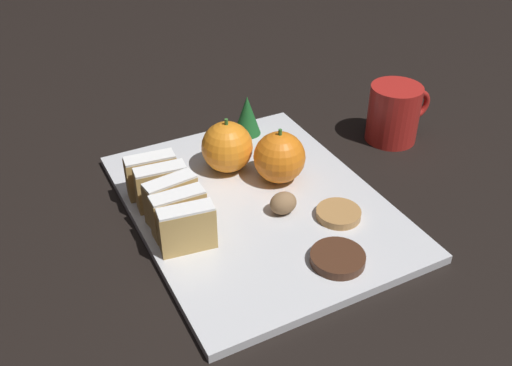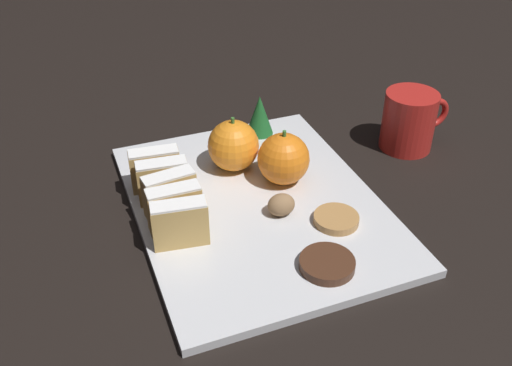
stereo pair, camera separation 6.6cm
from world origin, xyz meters
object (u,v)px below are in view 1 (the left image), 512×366
at_px(orange_far, 224,148).
at_px(chocolate_cookie, 338,258).
at_px(coffee_mug, 394,113).
at_px(walnut, 283,203).
at_px(orange_near, 279,157).

distance_m(orange_far, chocolate_cookie, 0.24).
bearing_deg(coffee_mug, orange_far, 175.13).
xyz_separation_m(orange_far, walnut, (0.03, -0.13, -0.02)).
distance_m(orange_near, chocolate_cookie, 0.19).
relative_size(orange_far, walnut, 2.25).
height_order(walnut, coffee_mug, coffee_mug).
relative_size(orange_near, coffee_mug, 0.72).
bearing_deg(chocolate_cookie, orange_far, 98.32).
bearing_deg(chocolate_cookie, coffee_mug, 40.67).
height_order(orange_near, walnut, orange_near).
bearing_deg(walnut, chocolate_cookie, -84.99).
bearing_deg(orange_far, coffee_mug, -4.87).
bearing_deg(coffee_mug, orange_near, -171.68).
bearing_deg(coffee_mug, walnut, -158.42).
distance_m(walnut, coffee_mug, 0.28).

